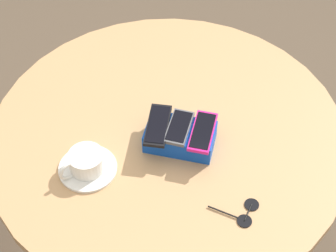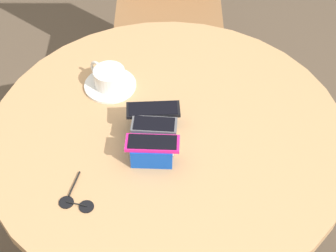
{
  "view_description": "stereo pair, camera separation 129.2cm",
  "coord_description": "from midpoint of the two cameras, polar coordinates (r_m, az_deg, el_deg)",
  "views": [
    {
      "loc": [
        -0.04,
        1.0,
        1.88
      ],
      "look_at": [
        0.0,
        0.0,
        0.73
      ],
      "focal_mm": 60.0,
      "sensor_mm": 36.0,
      "label": 1
    },
    {
      "loc": [
        -1.02,
        0.15,
        1.84
      ],
      "look_at": [
        0.0,
        0.0,
        0.73
      ],
      "focal_mm": 60.0,
      "sensor_mm": 36.0,
      "label": 2
    }
  ],
  "objects": [
    {
      "name": "phone_magenta",
      "position": [
        1.28,
        -19.45,
        -13.69
      ],
      "size": [
        0.08,
        0.14,
        0.01
      ],
      "color": "#D11975",
      "rests_on": "phone_box"
    },
    {
      "name": "saucer",
      "position": [
        1.43,
        -31.34,
        -16.21
      ],
      "size": [
        0.15,
        0.15,
        0.01
      ],
      "primitive_type": "cylinder",
      "color": "silver",
      "rests_on": "round_table"
    },
    {
      "name": "phone_black",
      "position": [
        1.33,
        -24.09,
        -12.39
      ],
      "size": [
        0.07,
        0.15,
        0.01
      ],
      "color": "black",
      "rests_on": "phone_box"
    },
    {
      "name": "coffee_cup",
      "position": [
        1.4,
        -31.98,
        -15.68
      ],
      "size": [
        0.11,
        0.1,
        0.06
      ],
      "color": "silver",
      "rests_on": "saucer"
    },
    {
      "name": "phone_gray",
      "position": [
        1.31,
        -21.89,
        -12.87
      ],
      "size": [
        0.08,
        0.13,
        0.01
      ],
      "color": "#515156",
      "rests_on": "phone_box"
    },
    {
      "name": "sunglasses",
      "position": [
        1.24,
        -16.32,
        -23.87
      ],
      "size": [
        0.13,
        0.08,
        0.01
      ],
      "color": "black",
      "rests_on": "round_table"
    },
    {
      "name": "phone_box",
      "position": [
        1.34,
        -21.37,
        -13.73
      ],
      "size": [
        0.2,
        0.14,
        0.06
      ],
      "color": "#0F42AD",
      "rests_on": "round_table"
    },
    {
      "name": "round_table",
      "position": [
        1.49,
        -20.52,
        -14.76
      ],
      "size": [
        0.99,
        0.99,
        0.71
      ],
      "color": "#2D2D2D",
      "rests_on": "ground_plane"
    }
  ]
}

